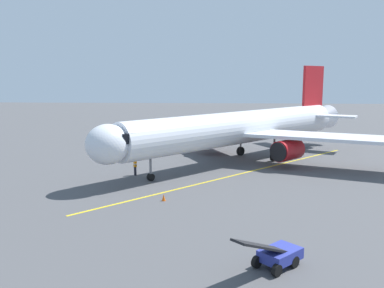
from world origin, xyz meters
TOP-DOWN VIEW (x-y plane):
  - ground_plane at (0.00, 0.00)m, footprint 220.00×220.00m
  - apron_lead_in_line at (0.81, 7.12)m, footprint 27.70×29.18m
  - airplane at (0.62, 0.92)m, footprint 32.84×33.30m
  - ground_crew_marshaller at (12.04, 8.79)m, footprint 0.42×0.47m
  - belt_loader_near_nose at (0.54, 28.92)m, footprint 4.08×4.09m
  - tug_starboard_side at (8.35, -14.37)m, footprint 2.70×2.28m
  - safety_cone_nose_left at (17.82, 0.28)m, footprint 0.32×0.32m
  - safety_cone_nose_right at (8.01, 17.46)m, footprint 0.32×0.32m

SIDE VIEW (x-z plane):
  - ground_plane at x=0.00m, z-range 0.00..0.00m
  - apron_lead_in_line at x=0.81m, z-range 0.00..0.01m
  - safety_cone_nose_left at x=17.82m, z-range 0.00..0.55m
  - safety_cone_nose_right at x=8.01m, z-range 0.00..0.55m
  - tug_starboard_side at x=8.35m, z-range -0.05..1.45m
  - belt_loader_near_nose at x=0.54m, z-range -0.45..1.88m
  - ground_crew_marshaller at x=12.04m, z-range 0.03..1.74m
  - airplane at x=0.62m, z-range -1.75..9.75m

